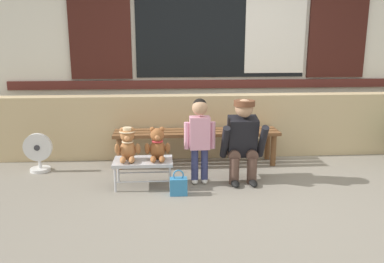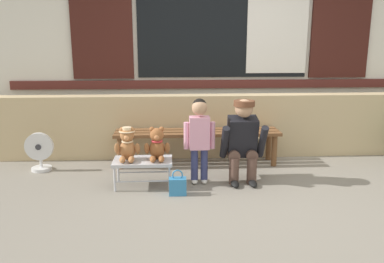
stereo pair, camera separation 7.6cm
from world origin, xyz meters
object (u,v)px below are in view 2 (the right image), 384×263
object	(u,v)px
small_display_bench	(143,163)
adult_crouching	(243,140)
teddy_bear_plain	(157,145)
handbag_on_ground	(178,186)
child_standing	(199,132)
wooden_bench_long	(197,136)
floor_fan	(40,152)
teddy_bear_with_hat	(127,145)

from	to	relation	value
small_display_bench	adult_crouching	distance (m)	1.14
teddy_bear_plain	handbag_on_ground	world-z (taller)	teddy_bear_plain
teddy_bear_plain	child_standing	distance (m)	0.49
handbag_on_ground	wooden_bench_long	bearing A→B (deg)	74.86
adult_crouching	floor_fan	size ratio (longest dim) A/B	1.98
wooden_bench_long	handbag_on_ground	xyz separation A→B (m)	(-0.28, -1.03, -0.28)
wooden_bench_long	adult_crouching	xyz separation A→B (m)	(0.47, -0.66, 0.11)
teddy_bear_with_hat	child_standing	world-z (taller)	child_standing
handbag_on_ground	adult_crouching	bearing A→B (deg)	25.91
adult_crouching	floor_fan	xyz separation A→B (m)	(-2.41, 0.50, -0.24)
child_standing	handbag_on_ground	distance (m)	0.65
teddy_bear_plain	handbag_on_ground	xyz separation A→B (m)	(0.21, -0.28, -0.37)
teddy_bear_with_hat	floor_fan	xyz separation A→B (m)	(-1.13, 0.59, -0.23)
small_display_bench	teddy_bear_plain	xyz separation A→B (m)	(0.16, 0.00, 0.20)
small_display_bench	child_standing	xyz separation A→B (m)	(0.62, 0.06, 0.33)
wooden_bench_long	small_display_bench	xyz separation A→B (m)	(-0.65, -0.75, -0.11)
teddy_bear_plain	small_display_bench	bearing A→B (deg)	-179.49
child_standing	handbag_on_ground	xyz separation A→B (m)	(-0.25, -0.33, -0.50)
teddy_bear_with_hat	teddy_bear_plain	distance (m)	0.32
teddy_bear_plain	floor_fan	size ratio (longest dim) A/B	0.76
wooden_bench_long	small_display_bench	distance (m)	1.00
small_display_bench	adult_crouching	world-z (taller)	adult_crouching
teddy_bear_plain	wooden_bench_long	bearing A→B (deg)	56.65
wooden_bench_long	teddy_bear_plain	world-z (taller)	teddy_bear_plain
teddy_bear_plain	floor_fan	bearing A→B (deg)	157.98
handbag_on_ground	floor_fan	world-z (taller)	floor_fan
teddy_bear_plain	teddy_bear_with_hat	bearing A→B (deg)	179.87
small_display_bench	teddy_bear_with_hat	size ratio (longest dim) A/B	1.76
wooden_bench_long	small_display_bench	size ratio (longest dim) A/B	3.28
teddy_bear_with_hat	teddy_bear_plain	bearing A→B (deg)	-0.13
teddy_bear_with_hat	small_display_bench	bearing A→B (deg)	-0.77
wooden_bench_long	child_standing	world-z (taller)	child_standing
small_display_bench	floor_fan	distance (m)	1.42
child_standing	floor_fan	distance (m)	2.02
wooden_bench_long	floor_fan	world-z (taller)	floor_fan
floor_fan	wooden_bench_long	bearing A→B (deg)	4.72
small_display_bench	adult_crouching	bearing A→B (deg)	4.27
wooden_bench_long	teddy_bear_plain	distance (m)	0.90
adult_crouching	handbag_on_ground	xyz separation A→B (m)	(-0.74, -0.36, -0.38)
small_display_bench	floor_fan	world-z (taller)	floor_fan
child_standing	floor_fan	size ratio (longest dim) A/B	2.00
small_display_bench	child_standing	world-z (taller)	child_standing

